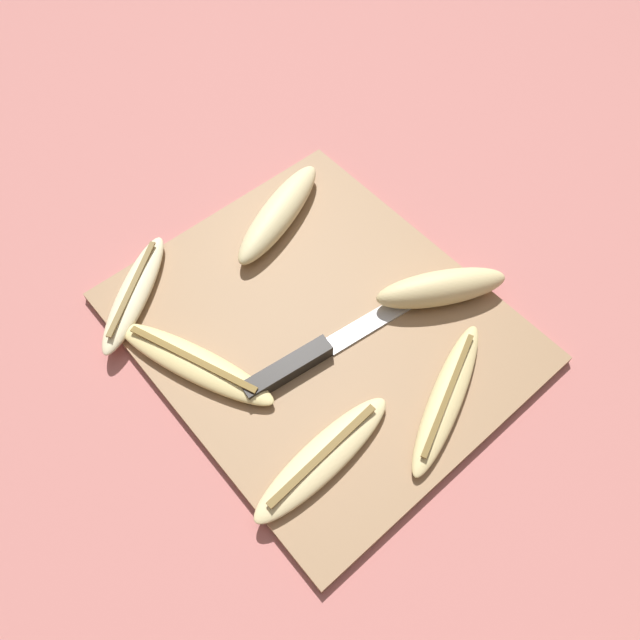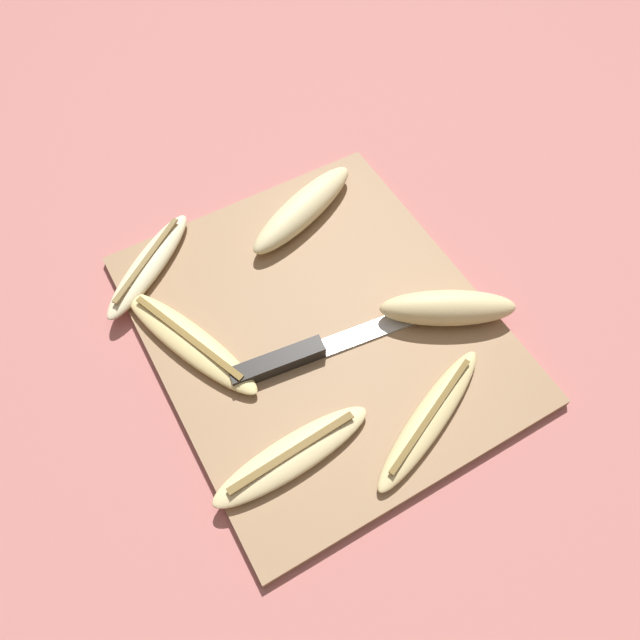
{
  "view_description": "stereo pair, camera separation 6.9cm",
  "coord_description": "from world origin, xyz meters",
  "views": [
    {
      "loc": [
        0.27,
        -0.24,
        0.61
      ],
      "look_at": [
        0.0,
        0.0,
        0.02
      ],
      "focal_mm": 35.0,
      "sensor_mm": 36.0,
      "label": 1
    },
    {
      "loc": [
        0.31,
        -0.18,
        0.61
      ],
      "look_at": [
        0.0,
        0.0,
        0.02
      ],
      "focal_mm": 35.0,
      "sensor_mm": 36.0,
      "label": 2
    }
  ],
  "objects": [
    {
      "name": "ground_plane",
      "position": [
        0.0,
        0.0,
        0.0
      ],
      "size": [
        4.0,
        4.0,
        0.0
      ],
      "primitive_type": "plane",
      "color": "#B76B66"
    },
    {
      "name": "cutting_board",
      "position": [
        0.0,
        0.0,
        0.01
      ],
      "size": [
        0.42,
        0.36,
        0.01
      ],
      "color": "#997551",
      "rests_on": "ground_plane"
    },
    {
      "name": "knife",
      "position": [
        0.03,
        -0.05,
        0.02
      ],
      "size": [
        0.05,
        0.23,
        0.02
      ],
      "rotation": [
        0.0,
        0.0,
        -0.12
      ],
      "color": "black",
      "rests_on": "cutting_board"
    },
    {
      "name": "banana_mellow_near",
      "position": [
        0.06,
        0.13,
        0.03
      ],
      "size": [
        0.11,
        0.15,
        0.04
      ],
      "rotation": [
        0.0,
        0.0,
        2.63
      ],
      "color": "beige",
      "rests_on": "cutting_board"
    },
    {
      "name": "banana_ripe_center",
      "position": [
        0.12,
        -0.1,
        0.02
      ],
      "size": [
        0.05,
        0.18,
        0.02
      ],
      "rotation": [
        0.0,
        0.0,
        3.21
      ],
      "color": "beige",
      "rests_on": "cutting_board"
    },
    {
      "name": "banana_golden_short",
      "position": [
        -0.05,
        -0.14,
        0.02
      ],
      "size": [
        0.2,
        0.11,
        0.02
      ],
      "rotation": [
        0.0,
        0.0,
        5.08
      ],
      "color": "#EDD689",
      "rests_on": "cutting_board"
    },
    {
      "name": "banana_spotted_left",
      "position": [
        0.16,
        0.04,
        0.02
      ],
      "size": [
        0.11,
        0.19,
        0.02
      ],
      "rotation": [
        0.0,
        0.0,
        0.42
      ],
      "color": "#DBC684",
      "rests_on": "cutting_board"
    },
    {
      "name": "banana_pale_long",
      "position": [
        -0.17,
        -0.14,
        0.02
      ],
      "size": [
        0.13,
        0.15,
        0.02
      ],
      "rotation": [
        0.0,
        0.0,
        0.63
      ],
      "color": "beige",
      "rests_on": "cutting_board"
    },
    {
      "name": "banana_soft_right",
      "position": [
        -0.15,
        0.06,
        0.03
      ],
      "size": [
        0.1,
        0.18,
        0.03
      ],
      "rotation": [
        0.0,
        0.0,
        0.37
      ],
      "color": "beige",
      "rests_on": "cutting_board"
    }
  ]
}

